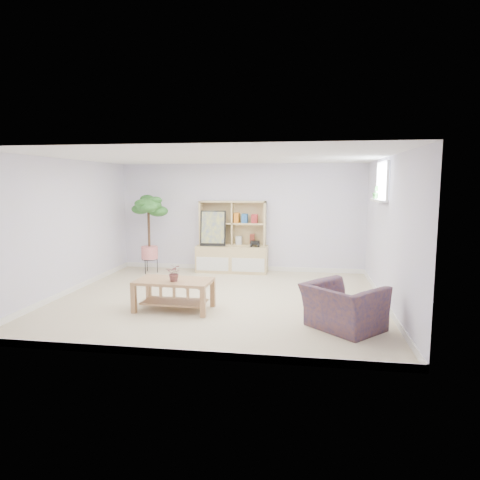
# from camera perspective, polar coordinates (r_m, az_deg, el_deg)

# --- Properties ---
(floor) EXTENTS (5.50, 5.00, 0.01)m
(floor) POSITION_cam_1_polar(r_m,az_deg,el_deg) (7.41, -2.84, -7.87)
(floor) COLOR tan
(floor) RESTS_ON ground
(ceiling) EXTENTS (5.50, 5.00, 0.01)m
(ceiling) POSITION_cam_1_polar(r_m,az_deg,el_deg) (7.15, -2.97, 11.00)
(ceiling) COLOR white
(ceiling) RESTS_ON walls
(walls) EXTENTS (5.51, 5.01, 2.40)m
(walls) POSITION_cam_1_polar(r_m,az_deg,el_deg) (7.18, -2.91, 1.40)
(walls) COLOR white
(walls) RESTS_ON floor
(baseboard) EXTENTS (5.50, 5.00, 0.10)m
(baseboard) POSITION_cam_1_polar(r_m,az_deg,el_deg) (7.40, -2.84, -7.49)
(baseboard) COLOR white
(baseboard) RESTS_ON floor
(window) EXTENTS (0.10, 0.98, 0.68)m
(window) POSITION_cam_1_polar(r_m,az_deg,el_deg) (7.70, 18.52, 7.40)
(window) COLOR silver
(window) RESTS_ON walls
(window_sill) EXTENTS (0.14, 1.00, 0.04)m
(window_sill) POSITION_cam_1_polar(r_m,az_deg,el_deg) (7.70, 17.98, 5.04)
(window_sill) COLOR white
(window_sill) RESTS_ON walls
(storage_unit) EXTENTS (1.58, 0.53, 1.58)m
(storage_unit) POSITION_cam_1_polar(r_m,az_deg,el_deg) (9.45, -1.08, 0.41)
(storage_unit) COLOR tan
(storage_unit) RESTS_ON floor
(poster) EXTENTS (0.57, 0.16, 0.78)m
(poster) POSITION_cam_1_polar(r_m,az_deg,el_deg) (9.43, -3.62, 1.56)
(poster) COLOR yellow
(poster) RESTS_ON storage_unit
(toy_truck) EXTENTS (0.29, 0.21, 0.15)m
(toy_truck) POSITION_cam_1_polar(r_m,az_deg,el_deg) (9.31, 2.02, -0.46)
(toy_truck) COLOR black
(toy_truck) RESTS_ON storage_unit
(coffee_table) EXTENTS (1.20, 0.69, 0.48)m
(coffee_table) POSITION_cam_1_polar(r_m,az_deg,el_deg) (6.82, -8.77, -7.24)
(coffee_table) COLOR brown
(coffee_table) RESTS_ON floor
(table_plant) EXTENTS (0.24, 0.21, 0.26)m
(table_plant) POSITION_cam_1_polar(r_m,az_deg,el_deg) (6.64, -8.73, -4.35)
(table_plant) COLOR #1B471E
(table_plant) RESTS_ON coffee_table
(floor_tree) EXTENTS (0.76, 0.76, 1.72)m
(floor_tree) POSITION_cam_1_polar(r_m,az_deg,el_deg) (9.57, -12.03, 0.77)
(floor_tree) COLOR #174D14
(floor_tree) RESTS_ON floor
(armchair) EXTENTS (1.26, 1.26, 0.71)m
(armchair) POSITION_cam_1_polar(r_m,az_deg,el_deg) (6.03, 13.62, -8.26)
(armchair) COLOR navy
(armchair) RESTS_ON floor
(sill_plant) EXTENTS (0.15, 0.13, 0.23)m
(sill_plant) POSITION_cam_1_polar(r_m,az_deg,el_deg) (7.97, 17.70, 6.11)
(sill_plant) COLOR #174D14
(sill_plant) RESTS_ON window_sill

